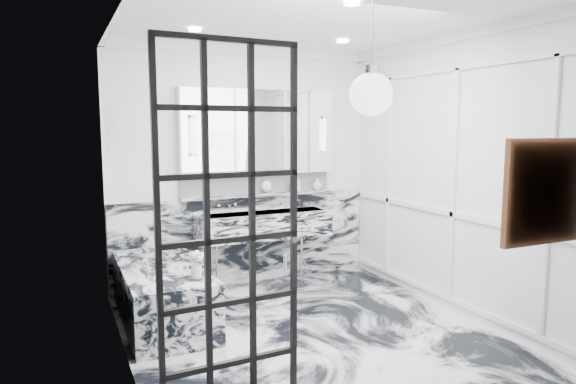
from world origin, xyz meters
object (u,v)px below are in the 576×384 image
crittall_door (230,240)px  mirror_cabinet (258,132)px  trough_sink (264,225)px  bathtub (163,294)px

crittall_door → mirror_cabinet: bearing=62.7°
trough_sink → bathtub: size_ratio=0.97×
trough_sink → mirror_cabinet: size_ratio=0.84×
bathtub → mirror_cabinet: bearing=32.1°
trough_sink → bathtub: (-1.33, -0.66, -0.45)m
mirror_cabinet → bathtub: bearing=-147.9°
trough_sink → mirror_cabinet: bearing=90.0°
crittall_door → trough_sink: 2.91m
trough_sink → mirror_cabinet: (-0.00, 0.17, 1.09)m
bathtub → trough_sink: bearing=26.5°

